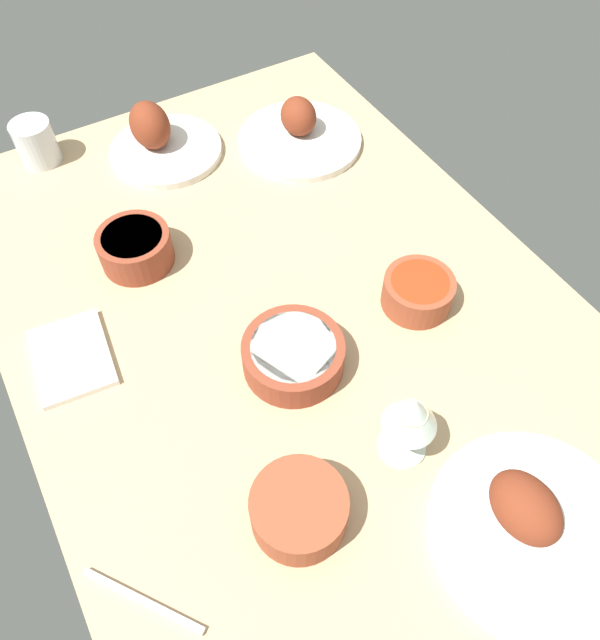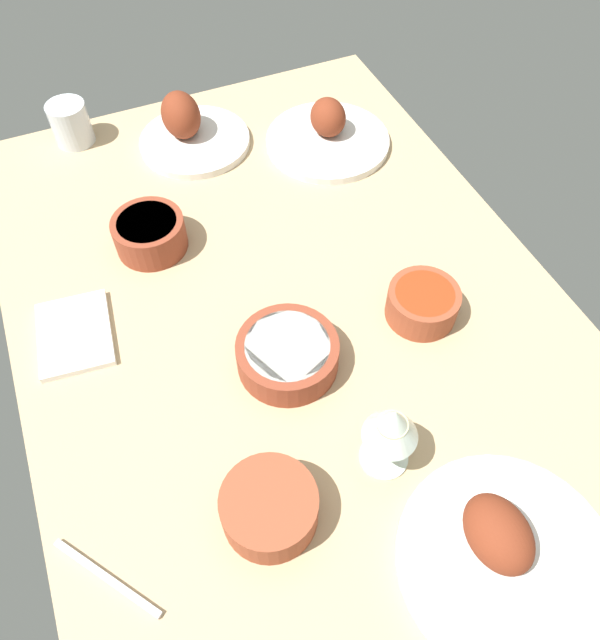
{
  "view_description": "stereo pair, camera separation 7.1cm",
  "coord_description": "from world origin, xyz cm",
  "px_view_note": "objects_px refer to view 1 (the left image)",
  "views": [
    {
      "loc": [
        50.04,
        -29.32,
        85.66
      ],
      "look_at": [
        0.0,
        0.0,
        6.0
      ],
      "focal_mm": 34.01,
      "sensor_mm": 36.0,
      "label": 1
    },
    {
      "loc": [
        53.26,
        -22.95,
        85.66
      ],
      "look_at": [
        0.0,
        0.0,
        6.0
      ],
      "focal_mm": 34.01,
      "sensor_mm": 36.0,
      "label": 2
    }
  ],
  "objects_px": {
    "bowl_potatoes": "(299,509)",
    "folded_napkin": "(72,357)",
    "wine_glass": "(412,415)",
    "water_tumbler": "(36,142)",
    "plate_near_viewer": "(299,133)",
    "bowl_sauce": "(418,291)",
    "plate_center_main": "(159,139)",
    "bowl_onions": "(135,247)",
    "fork_loose": "(143,601)",
    "bowl_cream": "(293,355)",
    "plate_far_side": "(532,526)"
  },
  "relations": [
    {
      "from": "bowl_potatoes",
      "to": "folded_napkin",
      "type": "xyz_separation_m",
      "value": [
        -0.4,
        -0.18,
        -0.03
      ]
    },
    {
      "from": "wine_glass",
      "to": "water_tumbler",
      "type": "height_order",
      "value": "wine_glass"
    },
    {
      "from": "plate_near_viewer",
      "to": "water_tumbler",
      "type": "distance_m",
      "value": 0.53
    },
    {
      "from": "bowl_potatoes",
      "to": "bowl_sauce",
      "type": "bearing_deg",
      "value": 121.3
    },
    {
      "from": "plate_near_viewer",
      "to": "water_tumbler",
      "type": "relative_size",
      "value": 2.97
    },
    {
      "from": "wine_glass",
      "to": "water_tumbler",
      "type": "distance_m",
      "value": 0.93
    },
    {
      "from": "plate_center_main",
      "to": "folded_napkin",
      "type": "height_order",
      "value": "plate_center_main"
    },
    {
      "from": "plate_near_viewer",
      "to": "bowl_sauce",
      "type": "xyz_separation_m",
      "value": [
        0.47,
        -0.05,
        0.01
      ]
    },
    {
      "from": "wine_glass",
      "to": "folded_napkin",
      "type": "relative_size",
      "value": 0.92
    },
    {
      "from": "bowl_onions",
      "to": "water_tumbler",
      "type": "xyz_separation_m",
      "value": [
        -0.36,
        -0.07,
        0.01
      ]
    },
    {
      "from": "bowl_sauce",
      "to": "water_tumbler",
      "type": "distance_m",
      "value": 0.82
    },
    {
      "from": "bowl_sauce",
      "to": "folded_napkin",
      "type": "relative_size",
      "value": 0.78
    },
    {
      "from": "fork_loose",
      "to": "wine_glass",
      "type": "bearing_deg",
      "value": -125.1
    },
    {
      "from": "bowl_cream",
      "to": "bowl_potatoes",
      "type": "relative_size",
      "value": 1.23
    },
    {
      "from": "plate_far_side",
      "to": "wine_glass",
      "type": "bearing_deg",
      "value": -157.77
    },
    {
      "from": "plate_far_side",
      "to": "fork_loose",
      "type": "distance_m",
      "value": 0.51
    },
    {
      "from": "water_tumbler",
      "to": "folded_napkin",
      "type": "bearing_deg",
      "value": -11.27
    },
    {
      "from": "plate_center_main",
      "to": "bowl_onions",
      "type": "xyz_separation_m",
      "value": [
        0.26,
        -0.15,
        0.0
      ]
    },
    {
      "from": "bowl_potatoes",
      "to": "plate_center_main",
      "type": "bearing_deg",
      "value": 170.28
    },
    {
      "from": "plate_center_main",
      "to": "bowl_sauce",
      "type": "height_order",
      "value": "plate_center_main"
    },
    {
      "from": "fork_loose",
      "to": "plate_near_viewer",
      "type": "bearing_deg",
      "value": -78.4
    },
    {
      "from": "plate_center_main",
      "to": "folded_napkin",
      "type": "xyz_separation_m",
      "value": [
        0.41,
        -0.32,
        -0.03
      ]
    },
    {
      "from": "plate_near_viewer",
      "to": "bowl_onions",
      "type": "bearing_deg",
      "value": -70.88
    },
    {
      "from": "bowl_cream",
      "to": "bowl_potatoes",
      "type": "height_order",
      "value": "bowl_potatoes"
    },
    {
      "from": "plate_far_side",
      "to": "bowl_onions",
      "type": "xyz_separation_m",
      "value": [
        -0.71,
        -0.27,
        0.01
      ]
    },
    {
      "from": "bowl_cream",
      "to": "bowl_sauce",
      "type": "bearing_deg",
      "value": 90.68
    },
    {
      "from": "folded_napkin",
      "to": "water_tumbler",
      "type": "bearing_deg",
      "value": 168.73
    },
    {
      "from": "fork_loose",
      "to": "water_tumbler",
      "type": "bearing_deg",
      "value": -44.61
    },
    {
      "from": "bowl_potatoes",
      "to": "fork_loose",
      "type": "xyz_separation_m",
      "value": [
        -0.01,
        -0.22,
        -0.03
      ]
    },
    {
      "from": "bowl_onions",
      "to": "folded_napkin",
      "type": "xyz_separation_m",
      "value": [
        0.15,
        -0.17,
        -0.03
      ]
    },
    {
      "from": "plate_center_main",
      "to": "folded_napkin",
      "type": "bearing_deg",
      "value": -38.38
    },
    {
      "from": "plate_far_side",
      "to": "bowl_onions",
      "type": "bearing_deg",
      "value": -159.39
    },
    {
      "from": "plate_far_side",
      "to": "plate_center_main",
      "type": "height_order",
      "value": "plate_center_main"
    },
    {
      "from": "wine_glass",
      "to": "folded_napkin",
      "type": "height_order",
      "value": "wine_glass"
    },
    {
      "from": "bowl_cream",
      "to": "bowl_onions",
      "type": "distance_m",
      "value": 0.36
    },
    {
      "from": "water_tumbler",
      "to": "bowl_potatoes",
      "type": "bearing_deg",
      "value": 5.25
    },
    {
      "from": "plate_near_viewer",
      "to": "water_tumbler",
      "type": "bearing_deg",
      "value": -113.89
    },
    {
      "from": "plate_near_viewer",
      "to": "fork_loose",
      "type": "xyz_separation_m",
      "value": [
        0.68,
        -0.62,
        -0.02
      ]
    },
    {
      "from": "bowl_sauce",
      "to": "folded_napkin",
      "type": "xyz_separation_m",
      "value": [
        -0.18,
        -0.54,
        -0.02
      ]
    },
    {
      "from": "bowl_onions",
      "to": "folded_napkin",
      "type": "bearing_deg",
      "value": -49.46
    },
    {
      "from": "plate_center_main",
      "to": "bowl_onions",
      "type": "distance_m",
      "value": 0.3
    },
    {
      "from": "bowl_potatoes",
      "to": "bowl_cream",
      "type": "bearing_deg",
      "value": 151.76
    },
    {
      "from": "fork_loose",
      "to": "folded_napkin",
      "type": "bearing_deg",
      "value": -41.17
    },
    {
      "from": "fork_loose",
      "to": "bowl_cream",
      "type": "bearing_deg",
      "value": -94.31
    },
    {
      "from": "wine_glass",
      "to": "fork_loose",
      "type": "bearing_deg",
      "value": -89.14
    },
    {
      "from": "wine_glass",
      "to": "fork_loose",
      "type": "height_order",
      "value": "wine_glass"
    },
    {
      "from": "water_tumbler",
      "to": "fork_loose",
      "type": "xyz_separation_m",
      "value": [
        0.9,
        -0.14,
        -0.04
      ]
    },
    {
      "from": "plate_near_viewer",
      "to": "fork_loose",
      "type": "distance_m",
      "value": 0.93
    },
    {
      "from": "plate_center_main",
      "to": "bowl_cream",
      "type": "xyz_separation_m",
      "value": [
        0.59,
        -0.02,
        -0.0
      ]
    },
    {
      "from": "plate_far_side",
      "to": "plate_near_viewer",
      "type": "bearing_deg",
      "value": 170.07
    }
  ]
}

